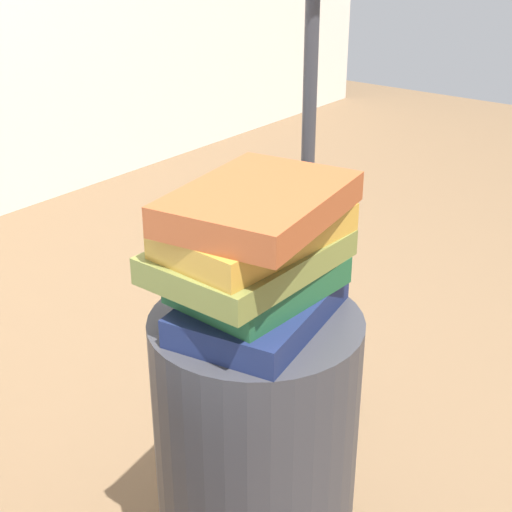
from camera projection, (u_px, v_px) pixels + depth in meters
The scene contains 6 objects.
side_table at pixel (256, 456), 1.30m from camera, with size 0.35×0.35×0.56m, color #333338.
book_navy at pixel (261, 307), 1.17m from camera, with size 0.28×0.19×0.05m, color #19234C.
book_forest at pixel (258, 279), 1.16m from camera, with size 0.25×0.18×0.04m, color #1E512D.
book_olive at pixel (249, 256), 1.13m from camera, with size 0.30×0.21×0.04m, color olive.
book_ochre at pixel (254, 231), 1.11m from camera, with size 0.30×0.17×0.04m, color #B7842D.
book_rust at pixel (261, 202), 1.09m from camera, with size 0.29×0.21×0.05m, color #994723.
Camera 1 is at (-0.81, -0.63, 1.15)m, focal length 51.72 mm.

